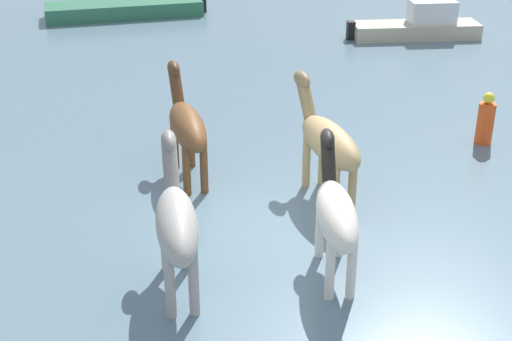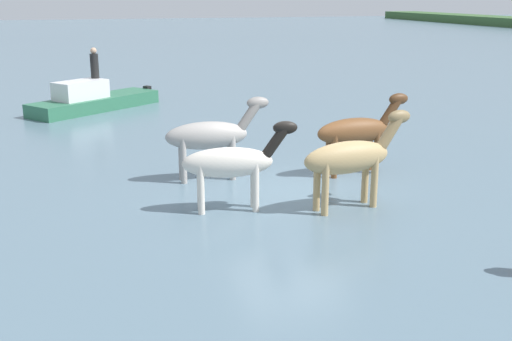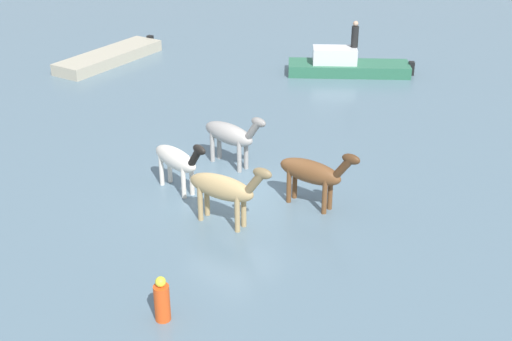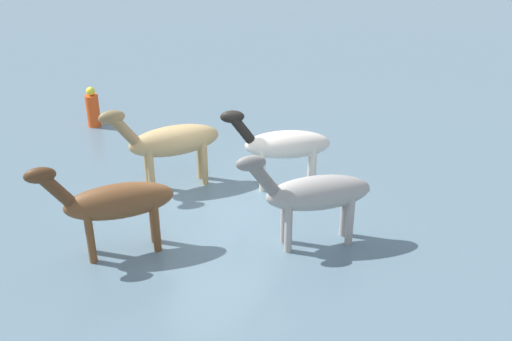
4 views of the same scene
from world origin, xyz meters
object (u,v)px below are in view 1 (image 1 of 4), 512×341
(horse_mid_herd, at_px, (176,222))
(buoy_channel_marker, at_px, (486,121))
(horse_pinto_flank, at_px, (187,125))
(horse_dun_straggler, at_px, (336,213))
(boat_motor_center, at_px, (125,11))
(boat_dinghy_port, at_px, (418,28))
(horse_chestnut_trailing, at_px, (328,141))

(horse_mid_herd, height_order, buoy_channel_marker, horse_mid_herd)
(horse_pinto_flank, bearing_deg, horse_dun_straggler, -158.94)
(boat_motor_center, xyz_separation_m, boat_dinghy_port, (9.08, -4.61, 0.12))
(horse_chestnut_trailing, bearing_deg, horse_dun_straggler, 157.55)
(boat_motor_center, relative_size, buoy_channel_marker, 4.99)
(boat_motor_center, distance_m, boat_dinghy_port, 10.19)
(boat_motor_center, bearing_deg, horse_pinto_flank, 89.31)
(horse_chestnut_trailing, bearing_deg, boat_motor_center, 3.12)
(horse_dun_straggler, bearing_deg, horse_chestnut_trailing, -5.11)
(horse_mid_herd, bearing_deg, horse_chestnut_trailing, -49.51)
(horse_chestnut_trailing, distance_m, buoy_channel_marker, 4.43)
(horse_mid_herd, bearing_deg, horse_dun_straggler, -90.14)
(horse_dun_straggler, relative_size, horse_pinto_flank, 0.95)
(horse_chestnut_trailing, relative_size, boat_motor_center, 0.46)
(horse_pinto_flank, distance_m, boat_dinghy_port, 12.06)
(horse_chestnut_trailing, height_order, horse_dun_straggler, horse_chestnut_trailing)
(horse_mid_herd, relative_size, horse_dun_straggler, 1.05)
(horse_mid_herd, distance_m, boat_dinghy_port, 15.21)
(horse_chestnut_trailing, bearing_deg, buoy_channel_marker, -75.47)
(horse_chestnut_trailing, bearing_deg, horse_pinto_flank, 52.76)
(buoy_channel_marker, bearing_deg, horse_mid_herd, -149.28)
(horse_mid_herd, relative_size, boat_dinghy_port, 0.61)
(horse_mid_herd, distance_m, horse_dun_straggler, 2.35)
(horse_pinto_flank, bearing_deg, buoy_channel_marker, -90.58)
(boat_motor_center, bearing_deg, boat_dinghy_port, 149.02)
(horse_dun_straggler, relative_size, boat_dinghy_port, 0.58)
(boat_dinghy_port, bearing_deg, horse_pinto_flank, -127.75)
(horse_chestnut_trailing, xyz_separation_m, boat_motor_center, (-3.17, 14.60, -0.94))
(horse_pinto_flank, distance_m, boat_motor_center, 13.39)
(horse_dun_straggler, xyz_separation_m, horse_pinto_flank, (-1.81, 3.71, 0.06))
(horse_mid_herd, xyz_separation_m, horse_pinto_flank, (0.54, 3.64, -0.01))
(horse_pinto_flank, bearing_deg, boat_motor_center, -1.57)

